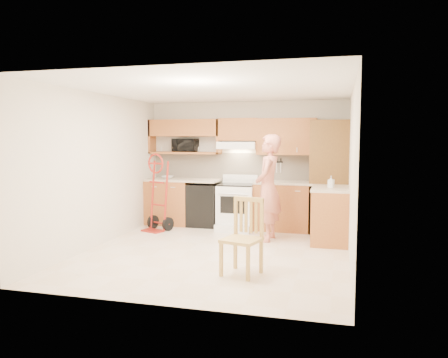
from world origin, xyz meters
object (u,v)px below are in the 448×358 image
at_px(microwave, 185,145).
at_px(person, 268,188).
at_px(hand_truck, 156,196).
at_px(dining_chair, 241,237).
at_px(range, 236,203).

distance_m(microwave, person, 2.29).
xyz_separation_m(hand_truck, dining_chair, (2.17, -2.24, -0.17)).
xyz_separation_m(microwave, hand_truck, (-0.30, -0.84, -0.96)).
height_order(range, person, person).
xyz_separation_m(person, hand_truck, (-2.19, 0.24, -0.25)).
relative_size(person, hand_truck, 1.37).
bearing_deg(range, microwave, 165.16).
height_order(range, dining_chair, range).
relative_size(microwave, person, 0.27).
relative_size(microwave, hand_truck, 0.37).
bearing_deg(dining_chair, person, 104.26).
relative_size(microwave, dining_chair, 0.49).
relative_size(hand_truck, dining_chair, 1.35).
xyz_separation_m(range, hand_truck, (-1.45, -0.53, 0.15)).
bearing_deg(dining_chair, microwave, 136.22).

